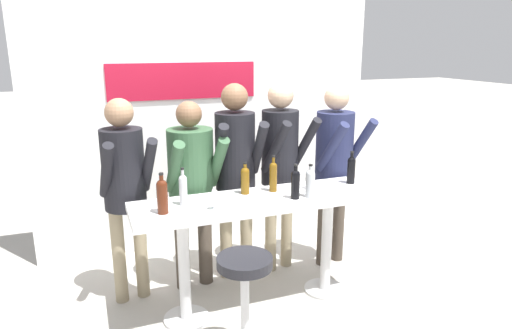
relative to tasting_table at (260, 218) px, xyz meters
name	(u,v)px	position (x,y,z in m)	size (l,w,h in m)	color
ground_plane	(259,304)	(0.00, 0.00, -0.78)	(40.00, 40.00, 0.00)	#B2ADA3
back_wall	(210,124)	(0.00, 1.46, 0.53)	(3.61, 0.12, 2.60)	white
tasting_table	(260,218)	(0.00, 0.00, 0.00)	(2.01, 0.53, 0.95)	white
bar_stool	(245,293)	(-0.34, -0.60, -0.27)	(0.39, 0.39, 0.77)	silver
person_far_left	(125,179)	(-0.98, 0.48, 0.30)	(0.45, 0.57, 1.73)	gray
person_left	(192,176)	(-0.43, 0.51, 0.25)	(0.50, 0.58, 1.68)	#473D33
person_center_left	(236,160)	(-0.02, 0.54, 0.35)	(0.45, 0.58, 1.80)	gray
person_center	(280,156)	(0.42, 0.54, 0.35)	(0.47, 0.60, 1.80)	gray
person_center_right	(335,156)	(0.95, 0.47, 0.32)	(0.48, 0.59, 1.76)	#473D33
wine_bottle_0	(245,179)	(-0.07, 0.13, 0.30)	(0.07, 0.07, 0.26)	brown
wine_bottle_1	(183,188)	(-0.60, 0.04, 0.31)	(0.06, 0.06, 0.29)	#B7BCC1
wine_bottle_2	(162,195)	(-0.77, -0.08, 0.31)	(0.08, 0.08, 0.30)	#4C1E0F
wine_bottle_3	(295,183)	(0.25, -0.12, 0.30)	(0.07, 0.07, 0.28)	black
wine_bottle_4	(310,182)	(0.38, -0.13, 0.30)	(0.07, 0.07, 0.27)	#B7BCC1
wine_bottle_5	(273,175)	(0.16, 0.11, 0.31)	(0.06, 0.06, 0.30)	brown
wine_bottle_6	(351,169)	(0.88, 0.07, 0.31)	(0.07, 0.07, 0.29)	black
wine_glass_0	(310,174)	(0.47, 0.07, 0.30)	(0.07, 0.07, 0.18)	silver
wine_glass_1	(214,193)	(-0.41, -0.13, 0.30)	(0.07, 0.07, 0.18)	silver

